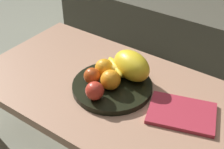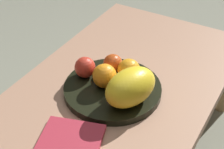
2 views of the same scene
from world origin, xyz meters
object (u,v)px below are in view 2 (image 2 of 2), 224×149
Objects in this scene: orange_front at (105,76)px; apple_left at (113,64)px; fruit_bowl at (112,89)px; coffee_table at (118,95)px; melon_large_front at (131,87)px; banana_bunch at (129,82)px; apple_front at (85,67)px; orange_left at (129,70)px.

orange_front is 1.19× the size of apple_left.
coffee_table is at bearing 176.96° from fruit_bowl.
banana_bunch is at bearing -147.29° from melon_large_front.
apple_front is (-0.00, -0.11, 0.05)m from fruit_bowl.
fruit_bowl is at bearing -3.04° from coffee_table.
banana_bunch is at bearing 59.22° from apple_left.
fruit_bowl is 4.55× the size of apple_front.
orange_front is 1.12× the size of apple_front.
apple_left is 0.11m from banana_bunch.
orange_left is (-0.10, -0.06, -0.02)m from melon_large_front.
orange_front reaches higher than apple_front.
coffee_table is at bearing -49.21° from orange_left.
coffee_table is 0.11m from orange_left.
banana_bunch is (-0.01, 0.16, -0.01)m from apple_front.
apple_left reaches higher than banana_bunch.
coffee_table is 16.19× the size of apple_left.
apple_front is at bearing -67.54° from orange_left.
orange_front is 1.04× the size of orange_left.
apple_front reaches higher than apple_left.
orange_left is (-0.06, 0.03, 0.05)m from fruit_bowl.
orange_left reaches higher than apple_front.
apple_front is 0.17m from banana_bunch.
melon_large_front reaches higher than banana_bunch.
apple_left is at bearing -120.78° from banana_bunch.
apple_left is (-0.01, -0.07, -0.00)m from orange_left.
coffee_table is 0.07m from fruit_bowl.
melon_large_front reaches higher than orange_front.
orange_front is at bearing -68.51° from fruit_bowl.
banana_bunch is at bearing 109.72° from orange_front.
apple_front is at bearing -46.20° from apple_left.
orange_left reaches higher than fruit_bowl.
coffee_table is 6.05× the size of melon_large_front.
banana_bunch is (0.02, 0.05, 0.09)m from coffee_table.
apple_front is (-0.04, -0.20, -0.02)m from melon_large_front.
melon_large_front reaches higher than coffee_table.
fruit_bowl is at bearing 27.92° from apple_left.
orange_front is at bearing 10.45° from apple_left.
banana_bunch is (-0.03, 0.08, -0.01)m from orange_front.
banana_bunch is at bearing 27.12° from orange_left.
apple_front is (0.03, -0.11, 0.10)m from coffee_table.
melon_large_front is 2.68× the size of apple_left.
melon_large_front is at bearing 30.32° from orange_left.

